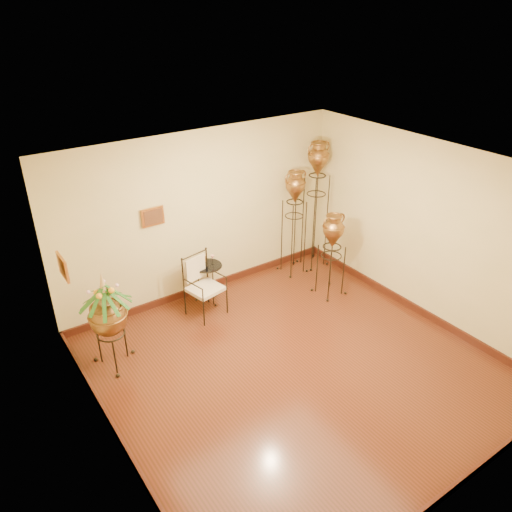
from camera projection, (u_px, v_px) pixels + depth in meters
ground at (294, 366)px, 6.94m from camera, size 5.00×5.00×0.00m
room_shell at (299, 257)px, 6.13m from camera, size 5.02×5.02×2.81m
amphora_tall at (316, 204)px, 9.01m from camera, size 0.53×0.53×2.38m
amphora_mid at (294, 222)px, 8.87m from camera, size 0.57×0.57×1.96m
amphora_short at (331, 255)px, 8.30m from camera, size 0.59×0.59×1.48m
planter_urn at (108, 314)px, 6.61m from camera, size 0.81×0.81×1.49m
armchair at (205, 287)px, 7.85m from camera, size 0.66×0.63×1.01m
side_table at (208, 282)px, 8.27m from camera, size 0.62×0.62×0.86m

